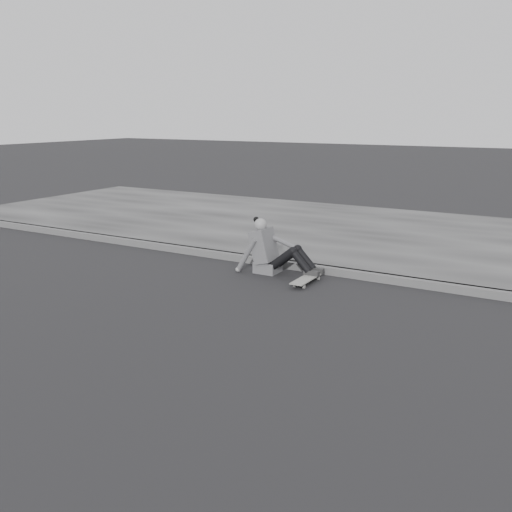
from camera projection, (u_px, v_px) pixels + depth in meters
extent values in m
plane|color=black|center=(416.00, 361.00, 5.83)|extent=(80.00, 80.00, 0.00)
cube|color=#4F4F4F|center=(464.00, 289.00, 7.99)|extent=(24.00, 0.16, 0.12)
cube|color=#3D3D3D|center=(494.00, 247.00, 10.53)|extent=(24.00, 6.00, 0.12)
cylinder|color=gray|center=(295.00, 285.00, 8.29)|extent=(0.03, 0.05, 0.05)
cylinder|color=gray|center=(304.00, 287.00, 8.22)|extent=(0.03, 0.05, 0.05)
cylinder|color=gray|center=(309.00, 277.00, 8.73)|extent=(0.03, 0.05, 0.05)
cylinder|color=gray|center=(318.00, 278.00, 8.65)|extent=(0.03, 0.05, 0.05)
cube|color=#313134|center=(299.00, 284.00, 8.25)|extent=(0.16, 0.04, 0.03)
cube|color=#313134|center=(314.00, 276.00, 8.68)|extent=(0.16, 0.04, 0.03)
cube|color=slate|center=(307.00, 278.00, 8.46)|extent=(0.20, 0.78, 0.02)
cube|color=#505053|center=(268.00, 267.00, 9.05)|extent=(0.36, 0.34, 0.18)
cube|color=#505053|center=(264.00, 245.00, 9.00)|extent=(0.37, 0.40, 0.57)
cube|color=#505053|center=(257.00, 237.00, 9.04)|extent=(0.14, 0.30, 0.20)
cylinder|color=gray|center=(261.00, 230.00, 8.97)|extent=(0.09, 0.09, 0.08)
sphere|color=gray|center=(261.00, 225.00, 8.95)|extent=(0.20, 0.20, 0.20)
sphere|color=black|center=(256.00, 219.00, 8.99)|extent=(0.09, 0.09, 0.09)
cylinder|color=black|center=(283.00, 259.00, 8.78)|extent=(0.43, 0.13, 0.39)
cylinder|color=black|center=(288.00, 256.00, 8.93)|extent=(0.43, 0.13, 0.39)
cylinder|color=black|center=(300.00, 261.00, 8.63)|extent=(0.35, 0.11, 0.36)
cylinder|color=black|center=(305.00, 259.00, 8.79)|extent=(0.35, 0.11, 0.36)
sphere|color=black|center=(293.00, 251.00, 8.66)|extent=(0.13, 0.13, 0.13)
sphere|color=black|center=(298.00, 249.00, 8.82)|extent=(0.13, 0.13, 0.13)
cube|color=#292929|center=(311.00, 273.00, 8.58)|extent=(0.24, 0.08, 0.07)
cube|color=#292929|center=(316.00, 270.00, 8.73)|extent=(0.24, 0.08, 0.07)
cylinder|color=#505053|center=(246.00, 255.00, 8.95)|extent=(0.38, 0.08, 0.58)
sphere|color=gray|center=(238.00, 270.00, 9.08)|extent=(0.08, 0.08, 0.08)
cylinder|color=#505053|center=(282.00, 241.00, 9.01)|extent=(0.48, 0.08, 0.21)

